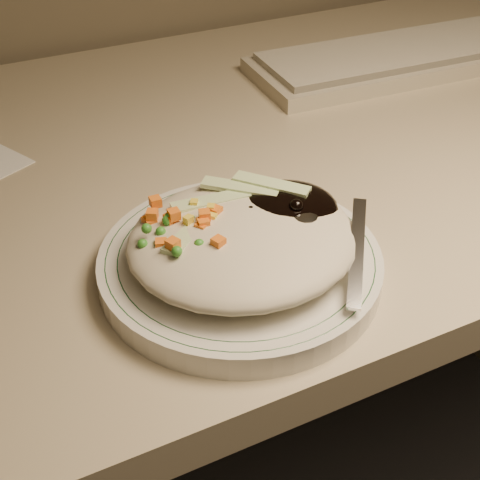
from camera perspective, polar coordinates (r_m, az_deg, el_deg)
name	(u,v)px	position (r m, az deg, el deg)	size (l,w,h in m)	color
desk	(225,279)	(0.88, -1.33, -3.34)	(1.40, 0.70, 0.74)	tan
plate	(240,264)	(0.57, 0.00, -2.10)	(0.24, 0.24, 0.02)	silver
plate_rim	(240,255)	(0.56, 0.00, -1.31)	(0.23, 0.23, 0.00)	#144723
meal	(245,234)	(0.55, 0.44, 0.54)	(0.21, 0.19, 0.05)	#BFB49A
keyboard	(397,58)	(0.99, 13.27, 14.87)	(0.42, 0.17, 0.03)	#AEA58F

